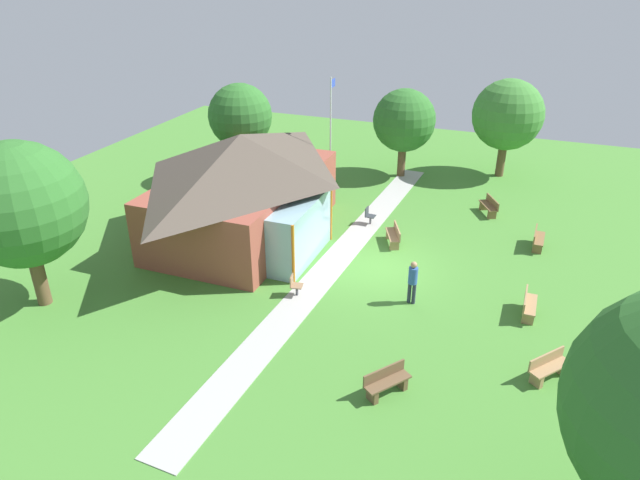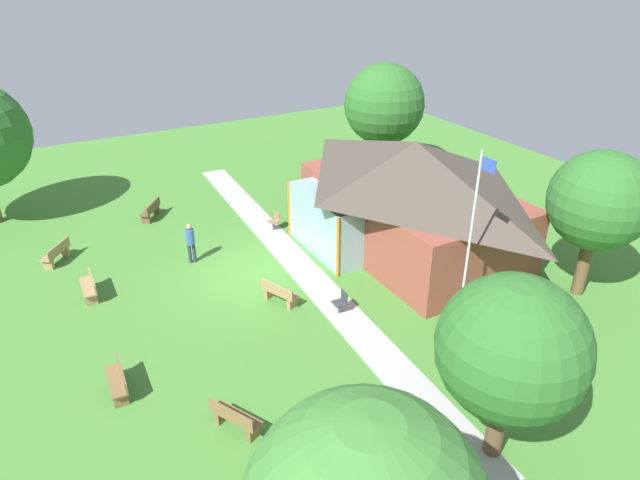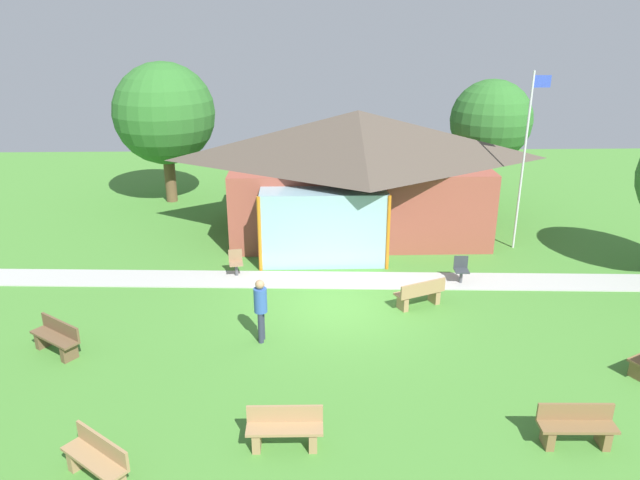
# 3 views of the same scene
# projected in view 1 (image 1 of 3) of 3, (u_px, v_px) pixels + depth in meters

# --- Properties ---
(ground_plane) EXTENTS (44.00, 44.00, 0.00)m
(ground_plane) POSITION_uv_depth(u_px,v_px,m) (383.00, 268.00, 23.71)
(ground_plane) COLOR #478433
(pavilion) EXTENTS (10.40, 7.31, 4.71)m
(pavilion) POSITION_uv_depth(u_px,v_px,m) (245.00, 184.00, 25.59)
(pavilion) COLOR brown
(pavilion) RESTS_ON ground_plane
(footpath) EXTENTS (24.24, 2.51, 0.03)m
(footpath) POSITION_uv_depth(u_px,v_px,m) (337.00, 259.00, 24.36)
(footpath) COLOR #ADADA8
(footpath) RESTS_ON ground_plane
(flagpole) EXTENTS (0.64, 0.08, 6.29)m
(flagpole) POSITION_uv_depth(u_px,v_px,m) (331.00, 133.00, 29.27)
(flagpole) COLOR silver
(flagpole) RESTS_ON ground_plane
(bench_front_right) EXTENTS (1.51, 0.49, 0.84)m
(bench_front_right) POSITION_uv_depth(u_px,v_px,m) (538.00, 239.00, 25.20)
(bench_front_right) COLOR brown
(bench_front_right) RESTS_ON ground_plane
(bench_front_left) EXTENTS (1.45, 1.28, 0.84)m
(bench_front_left) POSITION_uv_depth(u_px,v_px,m) (549.00, 368.00, 17.38)
(bench_front_left) COLOR #9E7A51
(bench_front_left) RESTS_ON ground_plane
(bench_lawn_far_right) EXTENTS (1.53, 1.09, 0.84)m
(bench_lawn_far_right) POSITION_uv_depth(u_px,v_px,m) (489.00, 207.00, 28.46)
(bench_lawn_far_right) COLOR brown
(bench_lawn_far_right) RESTS_ON ground_plane
(bench_mid_left) EXTENTS (1.47, 1.24, 0.84)m
(bench_mid_left) POSITION_uv_depth(u_px,v_px,m) (387.00, 382.00, 16.79)
(bench_mid_left) COLOR brown
(bench_mid_left) RESTS_ON ground_plane
(bench_front_center) EXTENTS (1.51, 0.46, 0.84)m
(bench_front_center) POSITION_uv_depth(u_px,v_px,m) (528.00, 305.00, 20.45)
(bench_front_center) COLOR #9E7A51
(bench_front_center) RESTS_ON ground_plane
(bench_rear_near_path) EXTENTS (1.55, 1.00, 0.84)m
(bench_rear_near_path) POSITION_uv_depth(u_px,v_px,m) (394.00, 236.00, 25.51)
(bench_rear_near_path) COLOR #9E7A51
(bench_rear_near_path) RESTS_ON ground_plane
(patio_chair_west) EXTENTS (0.51, 0.51, 0.86)m
(patio_chair_west) POSITION_uv_depth(u_px,v_px,m) (295.00, 286.00, 21.62)
(patio_chair_west) COLOR #8C6B4C
(patio_chair_west) RESTS_ON ground_plane
(patio_chair_lawn_spare) EXTENTS (0.46, 0.46, 0.86)m
(patio_chair_lawn_spare) POSITION_uv_depth(u_px,v_px,m) (369.00, 216.00, 27.37)
(patio_chair_lawn_spare) COLOR #33383D
(patio_chair_lawn_spare) RESTS_ON ground_plane
(visitor_strolling_lawn) EXTENTS (0.34, 0.34, 1.74)m
(visitor_strolling_lawn) POSITION_uv_depth(u_px,v_px,m) (413.00, 279.00, 20.90)
(visitor_strolling_lawn) COLOR #2D3347
(visitor_strolling_lawn) RESTS_ON ground_plane
(tree_far_east) EXTENTS (3.97, 3.97, 5.60)m
(tree_far_east) POSITION_uv_depth(u_px,v_px,m) (508.00, 115.00, 32.02)
(tree_far_east) COLOR brown
(tree_far_east) RESTS_ON ground_plane
(tree_east_hedge) EXTENTS (3.53, 3.53, 5.07)m
(tree_east_hedge) POSITION_uv_depth(u_px,v_px,m) (404.00, 121.00, 32.13)
(tree_east_hedge) COLOR brown
(tree_east_hedge) RESTS_ON ground_plane
(tree_behind_pavilion_right) EXTENTS (3.51, 3.51, 5.52)m
(tree_behind_pavilion_right) POSITION_uv_depth(u_px,v_px,m) (240.00, 116.00, 31.24)
(tree_behind_pavilion_right) COLOR brown
(tree_behind_pavilion_right) RESTS_ON ground_plane
(tree_behind_pavilion_left) EXTENTS (4.43, 4.43, 6.22)m
(tree_behind_pavilion_left) POSITION_uv_depth(u_px,v_px,m) (21.00, 205.00, 19.57)
(tree_behind_pavilion_left) COLOR brown
(tree_behind_pavilion_left) RESTS_ON ground_plane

